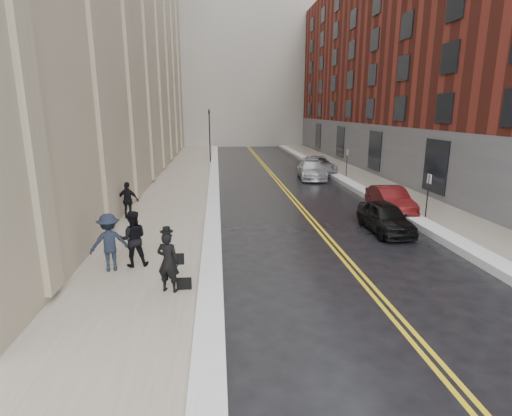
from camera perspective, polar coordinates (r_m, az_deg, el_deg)
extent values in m
plane|color=black|center=(10.97, 5.40, -14.08)|extent=(160.00, 160.00, 0.00)
cube|color=gray|center=(26.12, -11.11, 2.44)|extent=(4.00, 64.00, 0.15)
cube|color=gray|center=(28.20, 17.37, 2.90)|extent=(3.00, 64.00, 0.15)
cube|color=gold|center=(26.36, 3.96, 2.61)|extent=(0.12, 64.00, 0.01)
cube|color=gold|center=(26.40, 4.47, 2.62)|extent=(0.12, 64.00, 0.01)
cube|color=white|center=(25.99, -6.06, 2.69)|extent=(0.70, 60.80, 0.26)
cube|color=white|center=(27.52, 13.82, 3.03)|extent=(0.85, 60.80, 0.30)
cube|color=maroon|center=(38.06, 26.61, 18.31)|extent=(14.00, 50.00, 18.00)
cube|color=slate|center=(78.99, 6.91, 26.09)|extent=(22.00, 18.00, 44.00)
cylinder|color=black|center=(39.59, -6.63, 10.10)|extent=(0.12, 0.12, 5.20)
imported|color=black|center=(39.51, -6.71, 12.99)|extent=(0.18, 0.15, 0.90)
cylinder|color=black|center=(20.47, 23.28, 1.37)|extent=(0.06, 0.06, 2.20)
cube|color=white|center=(20.31, 23.52, 3.85)|extent=(0.02, 0.35, 0.45)
cylinder|color=black|center=(31.35, 12.83, 6.13)|extent=(0.06, 0.06, 2.20)
cube|color=white|center=(31.25, 12.92, 7.76)|extent=(0.02, 0.35, 0.45)
imported|color=black|center=(18.01, 17.97, -1.27)|extent=(1.53, 3.76, 1.28)
imported|color=#460C0D|center=(21.42, 18.64, 1.08)|extent=(1.60, 4.07, 1.32)
imported|color=#B8BBC1|center=(30.82, 7.91, 5.42)|extent=(2.28, 4.82, 1.36)
imported|color=#9C9EA3|center=(33.39, 8.84, 6.09)|extent=(2.48, 5.16, 1.42)
imported|color=black|center=(11.42, -12.44, -7.52)|extent=(0.74, 0.60, 1.75)
imported|color=black|center=(13.53, -17.17, -4.21)|extent=(1.00, 0.84, 1.85)
imported|color=black|center=(13.41, -20.21, -4.61)|extent=(1.34, 1.00, 1.85)
imported|color=black|center=(19.57, -17.80, 1.05)|extent=(1.08, 0.64, 1.73)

